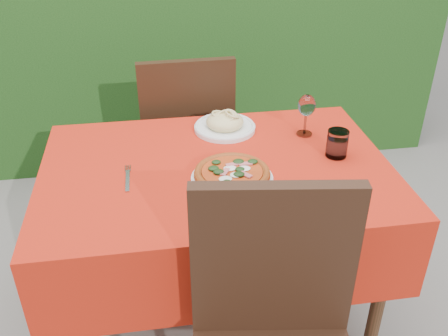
{
  "coord_description": "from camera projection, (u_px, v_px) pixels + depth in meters",
  "views": [
    {
      "loc": [
        -0.21,
        -1.53,
        1.67
      ],
      "look_at": [
        0.02,
        -0.05,
        0.77
      ],
      "focal_mm": 40.0,
      "sensor_mm": 36.0,
      "label": 1
    }
  ],
  "objects": [
    {
      "name": "water_glass",
      "position": [
        337.0,
        145.0,
        1.84
      ],
      "size": [
        0.08,
        0.08,
        0.1
      ],
      "color": "silver",
      "rests_on": "dining_table"
    },
    {
      "name": "wine_glass",
      "position": [
        307.0,
        107.0,
        1.95
      ],
      "size": [
        0.07,
        0.07,
        0.17
      ],
      "color": "silver",
      "rests_on": "dining_table"
    },
    {
      "name": "hedge",
      "position": [
        180.0,
        13.0,
        3.02
      ],
      "size": [
        3.2,
        0.55,
        1.78
      ],
      "color": "black",
      "rests_on": "ground"
    },
    {
      "name": "pasta_plate",
      "position": [
        225.0,
        124.0,
        2.04
      ],
      "size": [
        0.25,
        0.25,
        0.07
      ],
      "rotation": [
        0.0,
        0.0,
        -0.04
      ],
      "color": "silver",
      "rests_on": "dining_table"
    },
    {
      "name": "pizza_plate",
      "position": [
        232.0,
        175.0,
        1.7
      ],
      "size": [
        0.3,
        0.3,
        0.05
      ],
      "rotation": [
        0.0,
        0.0,
        -0.21
      ],
      "color": "silver",
      "rests_on": "dining_table"
    },
    {
      "name": "ground",
      "position": [
        218.0,
        312.0,
        2.19
      ],
      "size": [
        60.0,
        60.0,
        0.0
      ],
      "primitive_type": "plane",
      "color": "#645E5A",
      "rests_on": "ground"
    },
    {
      "name": "dining_table",
      "position": [
        217.0,
        201.0,
        1.88
      ],
      "size": [
        1.26,
        0.86,
        0.75
      ],
      "color": "#432515",
      "rests_on": "ground"
    },
    {
      "name": "fork",
      "position": [
        128.0,
        181.0,
        1.71
      ],
      "size": [
        0.02,
        0.19,
        0.0
      ],
      "primitive_type": "cube",
      "rotation": [
        0.0,
        0.0,
        -0.0
      ],
      "color": "#B1B1B8",
      "rests_on": "dining_table"
    },
    {
      "name": "chair_far",
      "position": [
        187.0,
        134.0,
        2.45
      ],
      "size": [
        0.44,
        0.44,
        0.96
      ],
      "rotation": [
        0.0,
        0.0,
        3.17
      ],
      "color": "black",
      "rests_on": "ground"
    }
  ]
}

